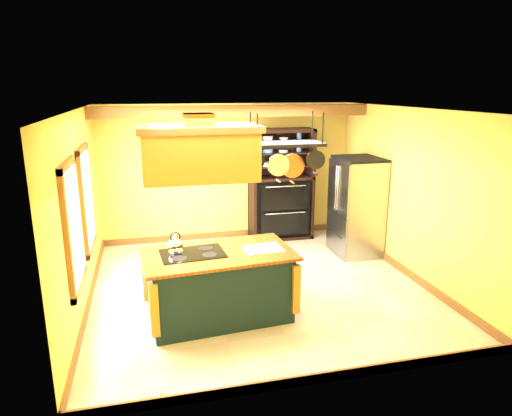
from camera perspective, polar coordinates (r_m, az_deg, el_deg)
name	(u,v)px	position (r m, az deg, el deg)	size (l,w,h in m)	color
floor	(258,286)	(7.21, 0.24, -9.73)	(5.00, 5.00, 0.00)	beige
ceiling	(258,109)	(6.56, 0.26, 12.24)	(5.00, 5.00, 0.00)	white
wall_back	(228,172)	(9.15, -3.52, 4.46)	(5.00, 0.02, 2.70)	#DBBD50
wall_front	(320,264)	(4.49, 7.98, -6.90)	(5.00, 0.02, 2.70)	#DBBD50
wall_left	(79,213)	(6.64, -21.20, -0.56)	(0.02, 5.00, 2.70)	#DBBD50
wall_right	(409,193)	(7.73, 18.55, 1.76)	(0.02, 5.00, 2.70)	#DBBD50
ceiling_beam	(235,111)	(8.22, -2.64, 12.00)	(5.00, 0.15, 0.20)	brown
window_near	(74,226)	(5.86, -21.85, -2.10)	(0.06, 1.06, 1.56)	brown
window_far	(87,199)	(7.20, -20.39, 1.08)	(0.06, 1.06, 1.56)	brown
kitchen_island	(219,284)	(6.15, -4.69, -9.49)	(2.03, 1.25, 1.11)	black
range_hood	(199,151)	(5.63, -7.08, 7.09)	(1.46, 0.82, 0.80)	#AA8F2A
pot_rack	(286,151)	(5.86, 3.77, 7.11)	(0.99, 0.47, 0.86)	black
refrigerator	(356,209)	(8.52, 12.40, -0.08)	(0.76, 0.90, 1.75)	#969A9F
hutch	(280,196)	(9.26, 3.06, 1.51)	(1.25, 0.57, 2.22)	black
floor_register	(169,335)	(6.00, -10.82, -15.37)	(0.28, 0.12, 0.01)	black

